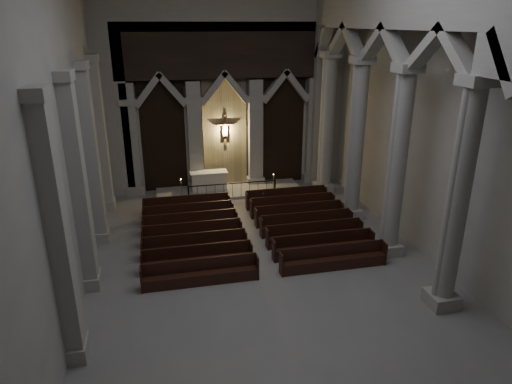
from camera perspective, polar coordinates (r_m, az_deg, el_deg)
room at (r=15.21m, az=2.64°, el=13.40°), size 24.00×24.10×12.00m
sanctuary_wall at (r=26.56m, az=-4.01°, el=14.25°), size 14.00×0.77×12.00m
right_arcade at (r=18.56m, az=18.71°, el=14.36°), size 1.00×24.00×12.00m
left_pilasters at (r=19.13m, az=-20.40°, el=2.26°), size 0.60×13.00×8.03m
sanctuary_step at (r=27.16m, az=-3.37°, el=0.19°), size 8.50×2.60×0.15m
altar at (r=27.06m, az=-5.92°, el=1.45°), size 2.18×0.87×1.10m
altar_rail at (r=25.82m, az=-2.96°, el=0.48°), size 5.04×0.09×0.99m
candle_stand_left at (r=25.54m, az=-9.26°, el=-0.62°), size 0.25×0.25×1.46m
candle_stand_right at (r=26.72m, az=2.19°, el=0.45°), size 0.21×0.21×1.23m
pews at (r=21.30m, az=-0.63°, el=-4.96°), size 9.89×7.43×1.00m
worshipper at (r=23.98m, az=1.01°, el=-1.37°), size 0.47×0.39×1.11m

